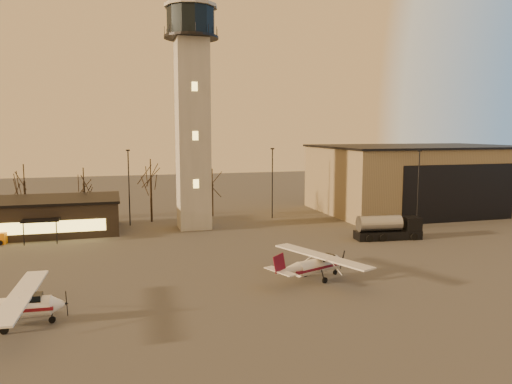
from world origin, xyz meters
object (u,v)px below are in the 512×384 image
control_tower (192,101)px  fuel_truck (388,230)px  hangar (418,178)px  cessna_rear (16,310)px  terminal (12,217)px  cessna_front (318,268)px

control_tower → fuel_truck: (20.70, -13.02, -15.19)m
hangar → cessna_rear: hangar is taller
control_tower → hangar: 37.90m
control_tower → cessna_rear: control_tower is taller
terminal → fuel_truck: terminal is taller
control_tower → terminal: 26.24m
hangar → cessna_front: size_ratio=2.94×
terminal → fuel_truck: 45.26m
cessna_rear → fuel_truck: 40.57m
cessna_rear → fuel_truck: cessna_rear is taller
fuel_truck → cessna_rear: bearing=-149.7°
terminal → fuel_truck: bearing=-19.4°
fuel_truck → terminal: bearing=166.9°
cessna_front → cessna_rear: (-23.02, -4.12, 0.04)m
hangar → terminal: bearing=-178.0°
cessna_rear → terminal: bearing=103.1°
control_tower → fuel_truck: control_tower is taller
terminal → cessna_rear: (5.62, -31.48, -1.11)m
control_tower → fuel_truck: size_ratio=4.12×
hangar → fuel_truck: 23.22m
terminal → control_tower: bearing=-5.1°
hangar → cessna_front: bearing=-135.0°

